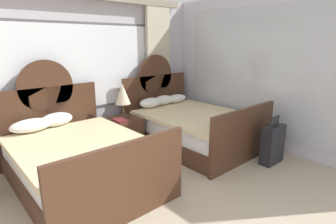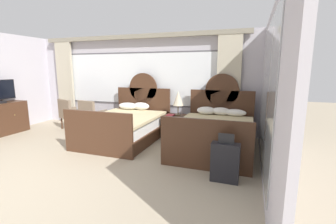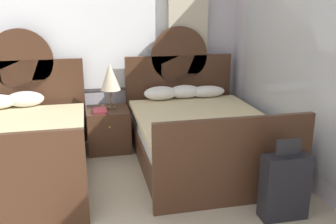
% 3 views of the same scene
% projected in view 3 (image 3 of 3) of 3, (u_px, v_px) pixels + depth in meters
% --- Properties ---
extents(wall_back_window, '(6.71, 0.22, 2.70)m').
position_uv_depth(wall_back_window, '(3.00, 44.00, 4.92)').
color(wall_back_window, silver).
rests_on(wall_back_window, ground_plane).
extents(wall_right_mirror, '(0.08, 4.62, 2.70)m').
position_uv_depth(wall_right_mirror, '(330.00, 66.00, 3.50)').
color(wall_right_mirror, silver).
rests_on(wall_right_mirror, ground_plane).
extents(bed_near_window, '(1.60, 2.24, 1.62)m').
position_uv_depth(bed_near_window, '(14.00, 148.00, 4.12)').
color(bed_near_window, '#472B1C').
rests_on(bed_near_window, ground_plane).
extents(bed_near_mirror, '(1.60, 2.24, 1.62)m').
position_uv_depth(bed_near_mirror, '(199.00, 133.00, 4.58)').
color(bed_near_mirror, '#472B1C').
rests_on(bed_near_mirror, ground_plane).
extents(nightstand_between_beds, '(0.56, 0.58, 0.57)m').
position_uv_depth(nightstand_between_beds, '(109.00, 129.00, 4.96)').
color(nightstand_between_beds, '#472B1C').
rests_on(nightstand_between_beds, ground_plane).
extents(table_lamp_on_nightstand, '(0.27, 0.27, 0.62)m').
position_uv_depth(table_lamp_on_nightstand, '(110.00, 77.00, 4.81)').
color(table_lamp_on_nightstand, brown).
rests_on(table_lamp_on_nightstand, nightstand_between_beds).
extents(book_on_nightstand, '(0.18, 0.26, 0.03)m').
position_uv_depth(book_on_nightstand, '(100.00, 111.00, 4.75)').
color(book_on_nightstand, maroon).
rests_on(book_on_nightstand, nightstand_between_beds).
extents(suitcase_on_floor, '(0.43, 0.19, 0.77)m').
position_uv_depth(suitcase_on_floor, '(285.00, 186.00, 3.33)').
color(suitcase_on_floor, black).
rests_on(suitcase_on_floor, ground_plane).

